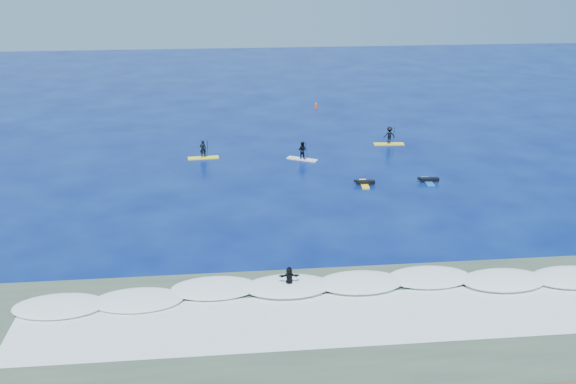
{
  "coord_description": "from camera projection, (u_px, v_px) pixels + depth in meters",
  "views": [
    {
      "loc": [
        -6.15,
        -40.47,
        17.56
      ],
      "look_at": [
        -1.62,
        3.49,
        0.6
      ],
      "focal_mm": 40.0,
      "sensor_mm": 36.0,
      "label": 1
    }
  ],
  "objects": [
    {
      "name": "prone_paddler_far",
      "position": [
        428.0,
        180.0,
        51.04
      ],
      "size": [
        1.76,
        2.24,
        0.46
      ],
      "rotation": [
        0.0,
        0.0,
        1.51
      ],
      "color": "#1656AC",
      "rests_on": "ground"
    },
    {
      "name": "breaking_wave",
      "position": [
        343.0,
        289.0,
        35.18
      ],
      "size": [
        40.0,
        6.0,
        0.3
      ],
      "primitive_type": "cube",
      "color": "white",
      "rests_on": "ground"
    },
    {
      "name": "shallow_water",
      "position": [
        357.0,
        329.0,
        31.46
      ],
      "size": [
        90.0,
        13.0,
        0.01
      ],
      "primitive_type": "cube",
      "color": "#314434",
      "rests_on": "ground"
    },
    {
      "name": "sup_paddler_left",
      "position": [
        203.0,
        152.0,
        56.59
      ],
      "size": [
        2.74,
        0.86,
        1.9
      ],
      "rotation": [
        0.0,
        0.0,
        0.07
      ],
      "color": "#FFF61B",
      "rests_on": "ground"
    },
    {
      "name": "marker_buoy",
      "position": [
        316.0,
        105.0,
        74.29
      ],
      "size": [
        0.32,
        0.32,
        0.76
      ],
      "rotation": [
        0.0,
        0.0,
        -0.05
      ],
      "color": "#E24814",
      "rests_on": "ground"
    },
    {
      "name": "sup_paddler_center",
      "position": [
        302.0,
        152.0,
        56.19
      ],
      "size": [
        2.7,
        1.92,
        1.91
      ],
      "rotation": [
        0.0,
        0.0,
        -0.51
      ],
      "color": "silver",
      "rests_on": "ground"
    },
    {
      "name": "whitewater",
      "position": [
        353.0,
        318.0,
        32.39
      ],
      "size": [
        34.0,
        5.0,
        0.02
      ],
      "primitive_type": "cube",
      "color": "silver",
      "rests_on": "ground"
    },
    {
      "name": "prone_paddler_near",
      "position": [
        364.0,
        183.0,
        50.48
      ],
      "size": [
        1.69,
        2.15,
        0.44
      ],
      "rotation": [
        0.0,
        0.0,
        1.5
      ],
      "color": "yellow",
      "rests_on": "ground"
    },
    {
      "name": "wave_surfer",
      "position": [
        289.0,
        279.0,
        34.61
      ],
      "size": [
        1.83,
        0.51,
        1.32
      ],
      "rotation": [
        0.0,
        0.0,
        -0.01
      ],
      "color": "white",
      "rests_on": "breaking_wave"
    },
    {
      "name": "sup_paddler_right",
      "position": [
        389.0,
        137.0,
        60.5
      ],
      "size": [
        2.89,
        0.91,
        2.0
      ],
      "rotation": [
        0.0,
        0.0,
        -0.07
      ],
      "color": "yellow",
      "rests_on": "ground"
    },
    {
      "name": "ground",
      "position": [
        316.0,
        217.0,
        44.47
      ],
      "size": [
        160.0,
        160.0,
        0.0
      ],
      "primitive_type": "plane",
      "color": "#030D4A",
      "rests_on": "ground"
    }
  ]
}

